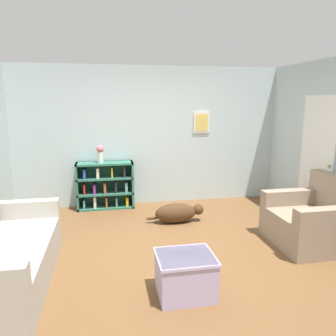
# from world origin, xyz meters

# --- Properties ---
(ground_plane) EXTENTS (14.00, 14.00, 0.00)m
(ground_plane) POSITION_xyz_m (0.00, 0.00, 0.00)
(ground_plane) COLOR brown
(wall_back) EXTENTS (5.60, 0.13, 2.60)m
(wall_back) POSITION_xyz_m (0.00, 2.25, 1.30)
(wall_back) COLOR silver
(wall_back) RESTS_ON ground_plane
(bookshelf) EXTENTS (1.03, 0.33, 0.86)m
(bookshelf) POSITION_xyz_m (-0.87, 2.04, 0.42)
(bookshelf) COLOR #2D6B56
(bookshelf) RESTS_ON ground_plane
(recliner_chair) EXTENTS (0.97, 1.04, 0.95)m
(recliner_chair) POSITION_xyz_m (1.95, -0.11, 0.34)
(recliner_chair) COLOR gray
(recliner_chair) RESTS_ON ground_plane
(coffee_table) EXTENTS (0.59, 0.50, 0.43)m
(coffee_table) POSITION_xyz_m (-0.08, -0.98, 0.23)
(coffee_table) COLOR #ADA3CC
(coffee_table) RESTS_ON ground_plane
(dog) EXTENTS (0.96, 0.29, 0.33)m
(dog) POSITION_xyz_m (0.27, 1.03, 0.16)
(dog) COLOR #472D19
(dog) RESTS_ON ground_plane
(vase) EXTENTS (0.13, 0.13, 0.32)m
(vase) POSITION_xyz_m (-0.94, 2.02, 1.04)
(vase) COLOR silver
(vase) RESTS_ON bookshelf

